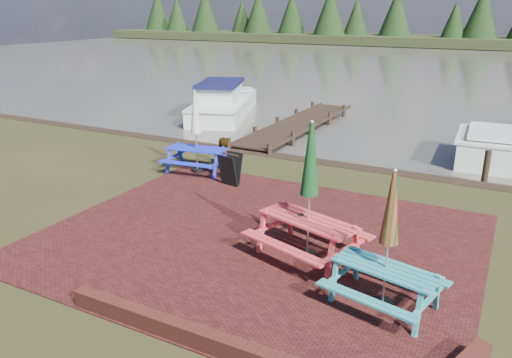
{
  "coord_description": "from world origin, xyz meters",
  "views": [
    {
      "loc": [
        4.5,
        -7.64,
        4.71
      ],
      "look_at": [
        -0.55,
        1.94,
        1.0
      ],
      "focal_mm": 35.0,
      "sensor_mm": 36.0,
      "label": 1
    }
  ],
  "objects_px": {
    "picnic_table_red": "(309,213)",
    "chalkboard": "(230,169)",
    "picnic_table_teal": "(386,261)",
    "picnic_table_blue": "(197,144)",
    "jetty": "(297,124)",
    "boat_jetty": "(223,105)",
    "person": "(223,138)"
  },
  "relations": [
    {
      "from": "picnic_table_blue",
      "to": "boat_jetty",
      "type": "distance_m",
      "value": 9.19
    },
    {
      "from": "picnic_table_blue",
      "to": "jetty",
      "type": "bearing_deg",
      "value": 79.52
    },
    {
      "from": "picnic_table_red",
      "to": "chalkboard",
      "type": "xyz_separation_m",
      "value": [
        -3.54,
        3.01,
        -0.5
      ]
    },
    {
      "from": "jetty",
      "to": "picnic_table_blue",
      "type": "bearing_deg",
      "value": -92.46
    },
    {
      "from": "jetty",
      "to": "boat_jetty",
      "type": "xyz_separation_m",
      "value": [
        -4.38,
        1.25,
        0.26
      ]
    },
    {
      "from": "boat_jetty",
      "to": "jetty",
      "type": "bearing_deg",
      "value": -35.9
    },
    {
      "from": "picnic_table_red",
      "to": "boat_jetty",
      "type": "xyz_separation_m",
      "value": [
        -9.13,
        11.82,
        -0.59
      ]
    },
    {
      "from": "picnic_table_blue",
      "to": "jetty",
      "type": "height_order",
      "value": "picnic_table_blue"
    },
    {
      "from": "chalkboard",
      "to": "person",
      "type": "bearing_deg",
      "value": 136.44
    },
    {
      "from": "boat_jetty",
      "to": "person",
      "type": "bearing_deg",
      "value": -78.64
    },
    {
      "from": "picnic_table_teal",
      "to": "chalkboard",
      "type": "xyz_separation_m",
      "value": [
        -5.3,
        4.0,
        -0.36
      ]
    },
    {
      "from": "picnic_table_red",
      "to": "chalkboard",
      "type": "bearing_deg",
      "value": 157.02
    },
    {
      "from": "picnic_table_red",
      "to": "chalkboard",
      "type": "height_order",
      "value": "picnic_table_red"
    },
    {
      "from": "chalkboard",
      "to": "jetty",
      "type": "distance_m",
      "value": 7.67
    },
    {
      "from": "picnic_table_teal",
      "to": "jetty",
      "type": "height_order",
      "value": "picnic_table_teal"
    },
    {
      "from": "picnic_table_blue",
      "to": "chalkboard",
      "type": "relative_size",
      "value": 2.71
    },
    {
      "from": "picnic_table_blue",
      "to": "chalkboard",
      "type": "bearing_deg",
      "value": -29.17
    },
    {
      "from": "picnic_table_red",
      "to": "chalkboard",
      "type": "distance_m",
      "value": 4.67
    },
    {
      "from": "picnic_table_red",
      "to": "chalkboard",
      "type": "relative_size",
      "value": 3.03
    },
    {
      "from": "chalkboard",
      "to": "jetty",
      "type": "bearing_deg",
      "value": 108.47
    },
    {
      "from": "boat_jetty",
      "to": "picnic_table_blue",
      "type": "bearing_deg",
      "value": -83.6
    },
    {
      "from": "person",
      "to": "picnic_table_teal",
      "type": "bearing_deg",
      "value": 126.99
    },
    {
      "from": "picnic_table_blue",
      "to": "person",
      "type": "relative_size",
      "value": 1.38
    },
    {
      "from": "picnic_table_teal",
      "to": "chalkboard",
      "type": "height_order",
      "value": "picnic_table_teal"
    },
    {
      "from": "picnic_table_teal",
      "to": "jetty",
      "type": "distance_m",
      "value": 13.29
    },
    {
      "from": "jetty",
      "to": "person",
      "type": "distance_m",
      "value": 6.07
    },
    {
      "from": "picnic_table_red",
      "to": "person",
      "type": "xyz_separation_m",
      "value": [
        -4.7,
        4.54,
        -0.07
      ]
    },
    {
      "from": "picnic_table_teal",
      "to": "picnic_table_red",
      "type": "distance_m",
      "value": 2.03
    },
    {
      "from": "picnic_table_blue",
      "to": "chalkboard",
      "type": "xyz_separation_m",
      "value": [
        1.51,
        -0.59,
        -0.39
      ]
    },
    {
      "from": "picnic_table_blue",
      "to": "jetty",
      "type": "xyz_separation_m",
      "value": [
        0.3,
        6.98,
        -0.75
      ]
    },
    {
      "from": "picnic_table_teal",
      "to": "picnic_table_blue",
      "type": "distance_m",
      "value": 8.21
    },
    {
      "from": "picnic_table_red",
      "to": "picnic_table_teal",
      "type": "bearing_deg",
      "value": -12.02
    }
  ]
}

